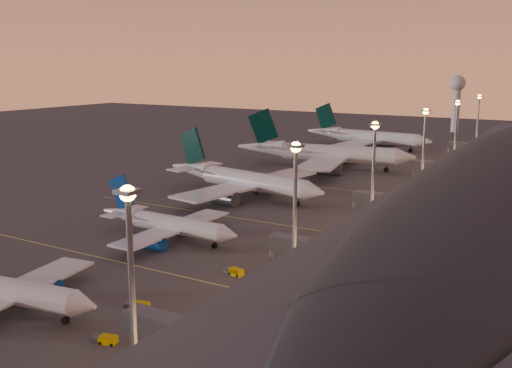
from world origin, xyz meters
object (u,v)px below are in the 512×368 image
object	(u,v)px
baggage_tug_b	(105,339)
baggage_tug_c	(234,271)
airliner_wide_near	(241,179)
radar_tower	(457,94)
airliner_wide_mid	(323,153)
baggage_tug_d	(138,306)
airliner_wide_far	(366,137)
airliner_narrow_north	(166,224)

from	to	relation	value
baggage_tug_b	baggage_tug_c	distance (m)	31.78
airliner_wide_near	radar_tower	world-z (taller)	radar_tower
airliner_wide_near	airliner_wide_mid	xyz separation A→B (m)	(2.12, 55.07, 0.76)
baggage_tug_b	baggage_tug_d	world-z (taller)	baggage_tug_d
airliner_wide_near	baggage_tug_c	xyz separation A→B (m)	(33.37, -56.18, -4.35)
baggage_tug_b	airliner_wide_near	bearing A→B (deg)	95.44
radar_tower	baggage_tug_c	bearing A→B (deg)	-87.09
baggage_tug_b	baggage_tug_d	bearing A→B (deg)	94.01
baggage_tug_b	airliner_wide_mid	bearing A→B (deg)	87.23
airliner_wide_far	baggage_tug_b	world-z (taller)	airliner_wide_far
airliner_wide_mid	radar_tower	bearing A→B (deg)	73.53
airliner_wide_far	baggage_tug_c	world-z (taller)	airliner_wide_far
airliner_wide_near	airliner_narrow_north	bearing A→B (deg)	-69.60
airliner_wide_far	baggage_tug_b	xyz separation A→B (m)	(33.98, -202.13, -4.71)
airliner_wide_far	baggage_tug_c	xyz separation A→B (m)	(35.27, -170.37, -4.66)
airliner_narrow_north	baggage_tug_c	distance (m)	27.56
airliner_wide_mid	baggage_tug_c	distance (m)	115.67
airliner_wide_mid	baggage_tug_d	size ratio (longest dim) A/B	16.31
airliner_wide_far	baggage_tug_d	distance (m)	193.60
radar_tower	baggage_tug_d	world-z (taller)	radar_tower
airliner_narrow_north	baggage_tug_b	xyz separation A→B (m)	(23.79, -42.81, -3.01)
radar_tower	baggage_tug_b	distance (m)	291.95
airliner_narrow_north	airliner_wide_near	size ratio (longest dim) A/B	0.64
airliner_wide_mid	baggage_tug_b	xyz separation A→B (m)	(29.96, -143.01, -5.16)
airliner_wide_mid	radar_tower	world-z (taller)	radar_tower
airliner_narrow_north	airliner_wide_far	world-z (taller)	airliner_wide_far
airliner_wide_far	airliner_narrow_north	bearing A→B (deg)	-79.75
airliner_narrow_north	radar_tower	xyz separation A→B (m)	(11.91, 248.12, 18.36)
radar_tower	baggage_tug_b	world-z (taller)	radar_tower
airliner_wide_mid	airliner_wide_far	world-z (taller)	airliner_wide_mid
airliner_wide_near	airliner_wide_far	world-z (taller)	airliner_wide_far
airliner_wide_near	radar_tower	bearing A→B (deg)	94.31
airliner_narrow_north	airliner_wide_near	xyz separation A→B (m)	(-8.29, 45.13, 1.39)
airliner_wide_mid	radar_tower	xyz separation A→B (m)	(18.08, 147.92, 16.21)
airliner_wide_near	airliner_wide_mid	bearing A→B (deg)	97.79
airliner_wide_near	baggage_tug_d	size ratio (longest dim) A/B	14.12
airliner_wide_near	baggage_tug_c	bearing A→B (deg)	-49.30
airliner_narrow_north	baggage_tug_c	world-z (taller)	airliner_narrow_north
airliner_narrow_north	airliner_wide_near	bearing A→B (deg)	101.17
airliner_wide_mid	baggage_tug_d	xyz separation A→B (m)	(26.26, -132.04, -5.13)
airliner_narrow_north	radar_tower	world-z (taller)	radar_tower
airliner_narrow_north	baggage_tug_d	world-z (taller)	airliner_narrow_north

